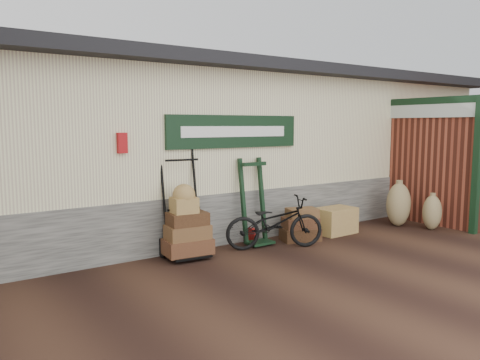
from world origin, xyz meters
The scene contains 10 objects.
ground centered at (0.00, 0.00, 0.00)m, with size 80.00×80.00×0.00m, color black.
station_building centered at (-0.01, 2.74, 1.61)m, with size 14.40×4.10×3.20m.
brick_outbuilding centered at (4.70, 1.19, 1.30)m, with size 1.71×4.51×2.62m.
porter_trolley centered at (-1.41, 0.81, 0.87)m, with size 0.87×0.65×1.74m, color black, non-canonical shape.
green_barrow centered at (-0.03, 0.78, 0.74)m, with size 0.54×0.45×1.49m, color black, non-canonical shape.
suitcase_stack centered at (0.79, 0.49, 0.30)m, with size 0.67×0.42×0.59m, color #382012, non-canonical shape.
wicker_hamper centered at (1.71, 0.52, 0.25)m, with size 0.76×0.50×0.50m, color brown.
bicycle centered at (0.06, 0.33, 0.49)m, with size 1.67×0.58×0.97m, color black.
burlap_sack_left centered at (3.25, 0.25, 0.44)m, with size 0.55×0.47×0.89m, color olive.
burlap_sack_right centered at (3.52, -0.34, 0.34)m, with size 0.43×0.36×0.69m, color olive.
Camera 1 is at (-4.78, -5.64, 2.06)m, focal length 35.00 mm.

